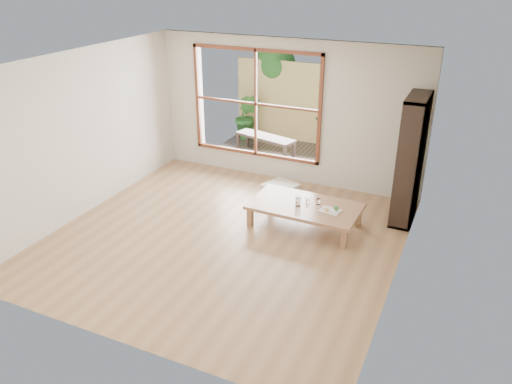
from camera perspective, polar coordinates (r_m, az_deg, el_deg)
ground at (r=7.57m, az=-3.45°, el=-5.18°), size 5.00×5.00×0.00m
low_table at (r=7.76m, az=5.61°, el=-1.75°), size 1.71×0.99×0.37m
floor_cushion at (r=9.14m, az=2.85°, el=0.68°), size 0.68×0.68×0.08m
bookshelf at (r=8.06m, az=17.24°, el=3.53°), size 0.32×0.90×2.00m
glass_tall at (r=7.66m, az=4.82°, el=-1.10°), size 0.08×0.08×0.15m
glass_mid at (r=7.75m, az=7.15°, el=-1.10°), size 0.06×0.06×0.09m
glass_short at (r=7.80m, az=5.94°, el=-0.92°), size 0.06×0.06×0.08m
glass_small at (r=7.82m, az=4.91°, el=-0.82°), size 0.06×0.06×0.07m
food_tray at (r=7.58m, az=8.59°, el=-2.05°), size 0.33×0.26×0.10m
deck at (r=10.73m, az=2.52°, el=4.25°), size 2.80×2.00×0.05m
garden_bench at (r=10.53m, az=1.08°, el=6.11°), size 1.39×0.72×0.42m
bamboo_fence at (r=11.34m, az=4.53°, el=10.14°), size 2.80×0.06×1.80m
shrub_right at (r=10.95m, az=9.10°, el=7.12°), size 0.85×0.74×0.93m
shrub_left at (r=11.52m, az=-0.98°, el=8.67°), size 0.62×0.52×1.06m
garden_tree at (r=11.69m, az=1.97°, el=14.30°), size 1.04×0.85×2.22m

